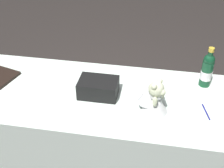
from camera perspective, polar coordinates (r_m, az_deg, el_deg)
The scene contains 6 objects.
ground_plane at distance 2.59m, azimuth 0.00°, elevation -14.90°, with size 12.00×12.00×0.00m, color #2D2826.
reception_table at distance 2.32m, azimuth 0.00°, elevation -9.26°, with size 2.04×0.78×0.72m, color white.
teddy_bear_bride at distance 1.92m, azimuth 7.73°, elevation -2.53°, with size 0.22×0.19×0.23m.
champagne_bottle at distance 2.22m, azimuth 17.37°, elevation 2.55°, with size 0.08×0.08×0.30m.
signing_pen at distance 2.04m, azimuth 17.12°, elevation -4.88°, with size 0.05×0.15×0.01m.
gift_case_black at distance 2.06m, azimuth -2.55°, elevation -0.62°, with size 0.26×0.18×0.12m.
Camera 1 is at (0.28, -1.62, 2.00)m, focal length 48.88 mm.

